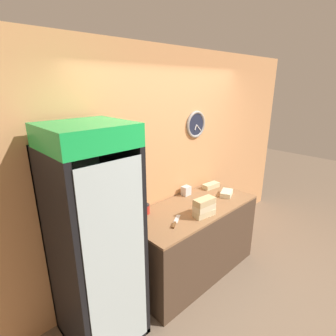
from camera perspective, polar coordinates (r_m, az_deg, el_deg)
The scene contains 12 objects.
ground_plane at distance 3.29m, azimuth 18.78°, elevation -27.53°, with size 14.00×14.00×0.00m, color #7A6651.
wall_back at distance 3.26m, azimuth 0.30°, elevation 1.10°, with size 5.20×0.09×2.70m.
prep_counter at distance 3.39m, azimuth 5.34°, elevation -15.23°, with size 1.66×0.73×0.90m.
beverage_cooler at distance 2.42m, azimuth -16.37°, elevation -12.78°, with size 0.63×0.69×2.03m.
sandwich_stack_bottom at distance 2.96m, azimuth 7.84°, elevation -9.65°, with size 0.26×0.16×0.07m.
sandwich_stack_middle at distance 2.93m, azimuth 7.90°, elevation -8.45°, with size 0.26×0.14×0.07m.
sandwich_stack_top at distance 2.90m, azimuth 7.96°, elevation -7.22°, with size 0.26×0.14×0.07m.
sandwich_flat_left at distance 3.52m, azimuth 12.62°, elevation -5.38°, with size 0.26×0.21×0.06m.
sandwich_flat_right at distance 3.73m, azimuth 9.33°, elevation -3.79°, with size 0.26×0.13×0.06m.
chefs_knife at distance 2.80m, azimuth 1.52°, elevation -11.86°, with size 0.27×0.19×0.02m.
condiment_jar at distance 2.99m, azimuth -4.88°, elevation -8.85°, with size 0.09×0.09×0.11m.
napkin_dispenser at distance 3.45m, azimuth 3.95°, elevation -4.93°, with size 0.11×0.09×0.12m.
Camera 1 is at (-2.17, -0.90, 2.30)m, focal length 28.00 mm.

